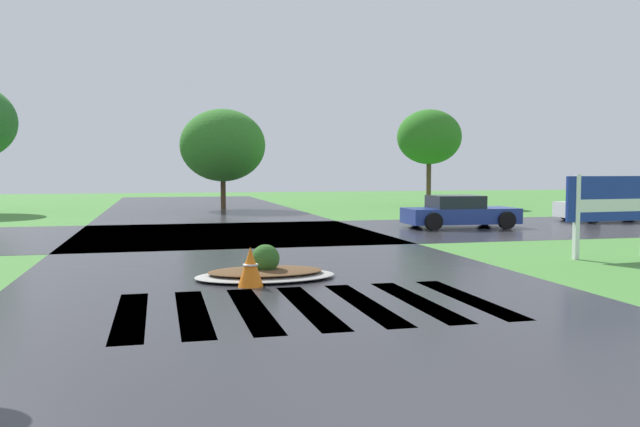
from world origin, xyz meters
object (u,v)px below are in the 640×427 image
(estate_billboard, at_px, (612,203))
(median_island, at_px, (266,271))
(traffic_cone, at_px, (251,267))
(car_dark_suv, at_px, (459,213))
(car_silver_hatch, at_px, (610,206))

(estate_billboard, height_order, median_island, estate_billboard)
(median_island, height_order, traffic_cone, traffic_cone)
(median_island, bearing_deg, traffic_cone, -116.84)
(median_island, relative_size, car_dark_suv, 0.66)
(estate_billboard, xyz_separation_m, car_dark_suv, (0.15, 8.64, -0.79))
(estate_billboard, bearing_deg, traffic_cone, 7.51)
(median_island, distance_m, traffic_cone, 0.93)
(estate_billboard, xyz_separation_m, median_island, (-8.70, -1.08, -1.21))
(estate_billboard, height_order, car_silver_hatch, estate_billboard)
(median_island, xyz_separation_m, car_silver_hatch, (16.46, 11.15, 0.49))
(estate_billboard, height_order, car_dark_suv, estate_billboard)
(estate_billboard, relative_size, car_silver_hatch, 0.58)
(median_island, relative_size, traffic_cone, 3.76)
(traffic_cone, bearing_deg, car_dark_suv, 48.65)
(median_island, distance_m, car_dark_suv, 13.15)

